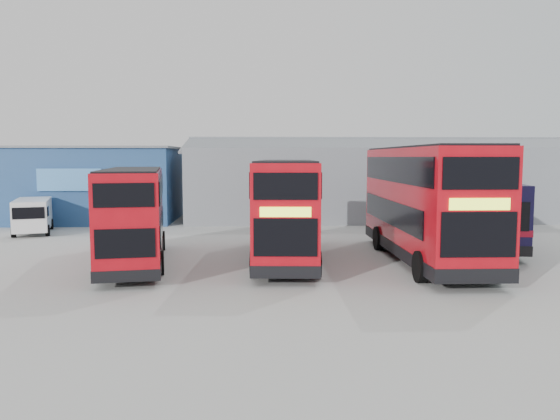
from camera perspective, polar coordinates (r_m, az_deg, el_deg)
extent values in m
plane|color=#A1A19C|center=(21.23, 3.90, -6.45)|extent=(120.00, 120.00, 0.00)
cube|color=navy|center=(40.41, -19.27, 2.53)|extent=(12.00, 8.00, 5.00)
cube|color=slate|center=(40.37, -19.39, 6.15)|extent=(12.30, 8.30, 0.15)
cube|color=#4A8DD3|center=(36.49, -21.15, 2.96)|extent=(3.96, 0.15, 1.40)
cube|color=gray|center=(41.97, 11.79, 2.83)|extent=(30.00, 12.00, 5.00)
cube|color=slate|center=(39.24, 12.88, 6.64)|extent=(30.50, 6.33, 1.29)
cube|color=slate|center=(44.65, 10.98, 6.53)|extent=(30.50, 6.33, 1.29)
cube|color=#B80A15|center=(23.15, -15.04, -0.38)|extent=(3.62, 9.49, 3.57)
cube|color=black|center=(23.37, -14.94, -4.31)|extent=(3.66, 9.53, 0.40)
cube|color=black|center=(22.80, -12.25, -1.46)|extent=(1.27, 7.76, 0.84)
cube|color=black|center=(22.94, -17.85, -1.56)|extent=(1.27, 7.76, 0.84)
cube|color=black|center=(23.02, -12.32, 2.35)|extent=(1.41, 8.63, 0.84)
cube|color=black|center=(23.16, -17.87, 2.23)|extent=(1.41, 8.63, 0.84)
cube|color=black|center=(27.81, -14.42, -0.45)|extent=(1.97, 0.35, 1.19)
cube|color=black|center=(27.70, -14.50, 2.82)|extent=(1.97, 0.35, 0.84)
cube|color=#C2DA2D|center=(27.75, -14.46, 1.18)|extent=(1.57, 0.28, 0.31)
cube|color=black|center=(18.61, -15.87, -3.38)|extent=(1.92, 0.35, 0.97)
cube|color=black|center=(18.44, -16.00, 1.50)|extent=(1.92, 0.35, 0.79)
cube|color=black|center=(23.04, -15.15, 4.08)|extent=(3.47, 9.34, 0.09)
cylinder|color=black|center=(26.50, -12.23, -3.15)|extent=(0.42, 0.95, 0.92)
cylinder|color=black|center=(26.62, -16.80, -3.22)|extent=(0.42, 0.95, 0.92)
cylinder|color=black|center=(21.03, -12.42, -5.41)|extent=(0.42, 0.95, 0.92)
cylinder|color=black|center=(21.18, -18.18, -5.48)|extent=(0.42, 0.95, 0.92)
cube|color=#B80A15|center=(23.26, 0.66, 0.28)|extent=(2.99, 10.16, 3.87)
cube|color=black|center=(23.48, 0.66, -3.97)|extent=(3.03, 10.20, 0.43)
cube|color=black|center=(23.72, -2.27, -0.73)|extent=(0.56, 8.50, 0.91)
cube|color=black|center=(23.71, 3.60, -0.74)|extent=(0.56, 8.50, 0.91)
cube|color=black|center=(23.22, -2.34, 3.16)|extent=(0.62, 9.45, 0.91)
cube|color=black|center=(23.20, 3.67, 3.15)|extent=(0.62, 9.45, 0.91)
cube|color=black|center=(18.32, 0.57, -2.89)|extent=(2.15, 0.18, 1.29)
cube|color=black|center=(18.15, 0.58, 2.50)|extent=(2.15, 0.18, 0.91)
cube|color=#C2DA2D|center=(18.20, 0.58, -0.21)|extent=(1.72, 0.14, 0.33)
cube|color=black|center=(28.32, 0.72, 0.10)|extent=(2.10, 0.17, 1.05)
cube|color=black|center=(28.21, 0.72, 3.59)|extent=(2.10, 0.17, 0.86)
cube|color=black|center=(23.16, 0.67, 5.10)|extent=(2.84, 10.01, 0.10)
cylinder|color=black|center=(20.09, -2.69, -5.68)|extent=(0.37, 1.01, 0.99)
cylinder|color=black|center=(20.08, 3.89, -5.69)|extent=(0.37, 1.01, 0.99)
cylinder|color=black|center=(26.02, -1.84, -3.10)|extent=(0.37, 1.01, 0.99)
cylinder|color=black|center=(26.01, 3.22, -3.11)|extent=(0.37, 1.01, 0.99)
cube|color=#B80A15|center=(23.76, 14.90, 0.94)|extent=(2.77, 11.40, 4.39)
cube|color=black|center=(23.99, 14.78, -3.78)|extent=(2.82, 11.44, 0.49)
cube|color=black|center=(23.86, 11.40, -0.21)|extent=(0.11, 9.65, 1.03)
cube|color=black|center=(24.65, 17.64, -0.18)|extent=(0.11, 9.65, 1.03)
cube|color=black|center=(23.33, 11.74, 4.19)|extent=(0.11, 10.73, 1.03)
cube|color=black|center=(24.13, 18.11, 4.07)|extent=(0.11, 10.73, 1.03)
cube|color=black|center=(18.47, 20.03, -2.43)|extent=(2.44, 0.07, 1.46)
cube|color=black|center=(18.31, 20.24, 3.63)|extent=(2.44, 0.07, 1.03)
cube|color=#C2DA2D|center=(18.35, 20.15, 0.58)|extent=(1.95, 0.05, 0.38)
cube|color=black|center=(29.30, 11.61, 0.63)|extent=(2.38, 0.07, 1.19)
cube|color=black|center=(29.20, 11.68, 4.44)|extent=(2.38, 0.07, 0.98)
cube|color=black|center=(23.69, 15.03, 6.29)|extent=(2.61, 11.23, 0.11)
cylinder|color=black|center=(19.90, 14.50, -5.77)|extent=(0.35, 1.13, 1.13)
cylinder|color=black|center=(20.79, 21.42, -5.49)|extent=(0.35, 1.13, 1.13)
cylinder|color=black|center=(26.42, 10.26, -2.91)|extent=(0.35, 1.13, 1.13)
cylinder|color=black|center=(27.09, 15.65, -2.82)|extent=(0.35, 1.13, 1.13)
cube|color=#0C0D37|center=(29.81, 19.38, 0.24)|extent=(5.05, 12.20, 2.87)
cube|color=black|center=(29.95, 19.30, -2.12)|extent=(5.10, 12.25, 0.43)
cube|color=#A50C23|center=(29.86, 19.35, -0.74)|extent=(5.09, 12.24, 0.27)
cube|color=black|center=(29.74, 22.12, 1.02)|extent=(2.06, 9.76, 1.03)
cube|color=black|center=(29.24, 16.87, 1.12)|extent=(2.06, 9.76, 1.03)
cube|color=black|center=(35.67, 17.71, 1.42)|extent=(2.39, 0.54, 1.41)
cube|color=black|center=(23.97, 21.89, -0.62)|extent=(2.34, 0.53, 1.19)
cylinder|color=black|center=(34.30, 20.21, -1.23)|extent=(0.57, 1.17, 1.12)
cylinder|color=black|center=(33.90, 15.90, -1.18)|extent=(0.57, 1.17, 1.12)
cylinder|color=black|center=(26.97, 23.26, -3.10)|extent=(0.57, 1.17, 1.12)
cylinder|color=black|center=(26.46, 17.79, -3.08)|extent=(0.57, 1.17, 1.12)
cube|color=white|center=(34.70, -24.42, -0.38)|extent=(3.01, 4.82, 1.71)
cube|color=black|center=(32.43, -24.80, -0.30)|extent=(1.56, 0.51, 0.63)
cube|color=black|center=(33.35, -26.23, -0.21)|extent=(0.27, 0.79, 0.54)
cube|color=black|center=(33.17, -23.09, -0.11)|extent=(0.27, 0.79, 0.54)
cylinder|color=black|center=(33.37, -26.08, -2.05)|extent=(0.39, 0.68, 0.65)
cylinder|color=black|center=(33.20, -23.12, -1.97)|extent=(0.39, 0.68, 0.65)
cylinder|color=black|center=(36.38, -25.51, -1.44)|extent=(0.39, 0.68, 0.65)
cylinder|color=black|center=(36.22, -22.79, -1.36)|extent=(0.39, 0.68, 0.65)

